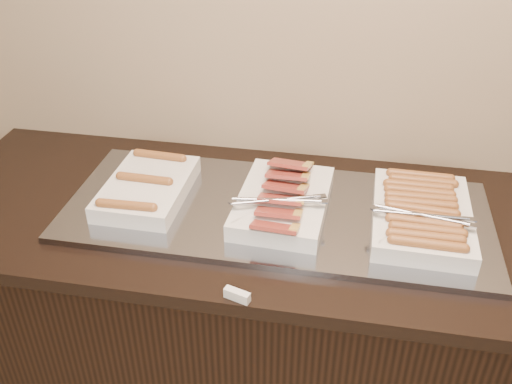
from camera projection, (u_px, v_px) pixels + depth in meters
counter at (272, 325)px, 1.88m from camera, size 2.06×0.76×0.90m
warming_tray at (276, 212)px, 1.63m from camera, size 1.20×0.50×0.02m
dish_left at (147, 188)px, 1.67m from camera, size 0.23×0.34×0.07m
dish_center at (283, 201)px, 1.60m from camera, size 0.27×0.39×0.09m
dish_right at (422, 214)px, 1.54m from camera, size 0.28×0.39×0.08m
label_holder at (237, 295)px, 1.34m from camera, size 0.07×0.04×0.03m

